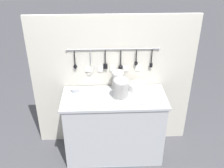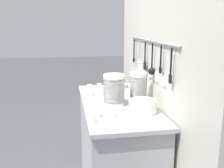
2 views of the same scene
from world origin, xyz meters
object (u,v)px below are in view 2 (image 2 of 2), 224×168
cup_edge_near (93,120)px  cup_beside_plates (112,113)px  cup_centre (120,109)px  cup_back_left (92,94)px  plate_stack (143,106)px  bowl_stack_nested_right (114,90)px  cup_front_left (89,86)px  cup_edge_far (99,85)px  cup_back_right (98,114)px  bowl_stack_wide_centre (138,88)px  cup_by_caddy (104,92)px  steel_mixing_bowl (123,86)px

cup_edge_near → cup_beside_plates: (-0.10, 0.14, 0.00)m
cup_centre → cup_back_left: same height
plate_stack → cup_centre: size_ratio=4.67×
bowl_stack_nested_right → cup_front_left: size_ratio=5.67×
cup_edge_far → cup_back_right: bearing=-7.9°
bowl_stack_nested_right → bowl_stack_wide_centre: bearing=97.2°
cup_centre → cup_by_caddy: bearing=-173.3°
bowl_stack_wide_centre → steel_mixing_bowl: size_ratio=2.28×
bowl_stack_wide_centre → plate_stack: size_ratio=1.23×
bowl_stack_wide_centre → steel_mixing_bowl: (-0.52, -0.01, -0.10)m
cup_front_left → cup_beside_plates: (0.83, 0.08, 0.00)m
bowl_stack_wide_centre → cup_back_right: bowl_stack_wide_centre is taller
bowl_stack_wide_centre → cup_edge_near: size_ratio=5.73×
cup_front_left → cup_back_right: bearing=-1.0°
cup_front_left → cup_edge_far: same height
cup_edge_near → cup_front_left: (-0.92, 0.06, 0.00)m
steel_mixing_bowl → cup_back_left: bearing=-51.8°
bowl_stack_nested_right → cup_beside_plates: bearing=-13.0°
cup_edge_near → cup_centre: (-0.19, 0.22, 0.00)m
bowl_stack_nested_right → cup_back_left: bowl_stack_nested_right is taller
plate_stack → cup_edge_far: size_ratio=4.67×
cup_edge_near → cup_edge_far: same height
cup_front_left → cup_centre: 0.75m
steel_mixing_bowl → cup_edge_far: (-0.05, -0.23, -0.00)m
plate_stack → steel_mixing_bowl: (-0.76, 0.02, -0.03)m
cup_edge_near → cup_back_left: bearing=175.4°
bowl_stack_nested_right → cup_front_left: (-0.58, -0.14, -0.10)m
cup_by_caddy → cup_beside_plates: size_ratio=1.00×
bowl_stack_wide_centre → cup_edge_near: (0.37, -0.41, -0.11)m
cup_by_caddy → cup_centre: bearing=6.7°
plate_stack → cup_edge_near: size_ratio=4.67×
cup_centre → cup_front_left: bearing=-167.6°
plate_stack → cup_front_left: size_ratio=4.67×
cup_edge_near → cup_front_left: size_ratio=1.00×
bowl_stack_nested_right → plate_stack: 0.28m
cup_centre → cup_edge_far: size_ratio=1.00×
cup_by_caddy → cup_edge_far: bearing=-179.5°
bowl_stack_wide_centre → cup_beside_plates: size_ratio=5.73×
cup_edge_near → cup_back_right: bearing=156.1°
bowl_stack_wide_centre → cup_edge_near: bearing=-47.7°
cup_centre → cup_edge_far: bearing=-175.6°
cup_edge_near → cup_edge_far: (-0.95, 0.16, 0.00)m
cup_back_left → cup_back_right: same height
plate_stack → cup_edge_near: (0.13, -0.37, -0.03)m
cup_edge_far → cup_back_right: size_ratio=1.00×
steel_mixing_bowl → cup_front_left: (-0.03, -0.33, -0.00)m
cup_edge_near → cup_by_caddy: size_ratio=1.00×
cup_beside_plates → cup_back_right: same height
cup_by_caddy → cup_front_left: bearing=-157.4°
cup_edge_near → cup_back_right: 0.11m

